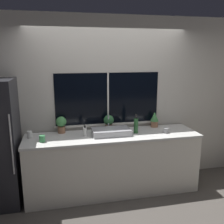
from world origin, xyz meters
name	(u,v)px	position (x,y,z in m)	size (l,w,h in m)	color
ground_plane	(118,201)	(0.00, 0.00, 0.00)	(14.00, 14.00, 0.00)	#4C4742
wall_back	(108,102)	(0.00, 0.72, 1.35)	(8.00, 0.09, 2.70)	#BCB7AD
wall_right	(211,91)	(2.39, 1.50, 1.35)	(0.06, 7.00, 2.70)	#BCB7AD
counter	(113,163)	(0.00, 0.33, 0.46)	(2.62, 0.67, 0.92)	silver
sink	(111,132)	(-0.03, 0.33, 0.97)	(0.57, 0.38, 0.25)	#ADADB2
potted_plant_left	(61,124)	(-0.75, 0.58, 1.07)	(0.16, 0.16, 0.26)	#9E6B4C
potted_plant_center	(109,122)	(-0.01, 0.58, 1.06)	(0.16, 0.16, 0.24)	#9E6B4C
potted_plant_right	(154,119)	(0.76, 0.58, 1.06)	(0.14, 0.14, 0.25)	#9E6B4C
soap_bottle	(85,131)	(-0.42, 0.35, 0.99)	(0.06, 0.06, 0.16)	white
bottle_tall	(136,125)	(0.36, 0.32, 1.05)	(0.07, 0.07, 0.30)	#235128
mug_white	(30,135)	(-1.21, 0.42, 0.97)	(0.07, 0.07, 0.10)	white
mug_grey	(166,131)	(0.81, 0.23, 0.96)	(0.08, 0.08, 0.08)	gray
mug_green	(42,139)	(-1.02, 0.21, 0.97)	(0.08, 0.08, 0.09)	#38844C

